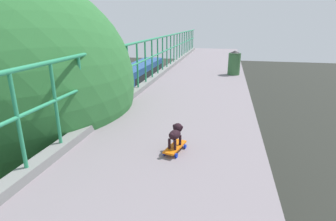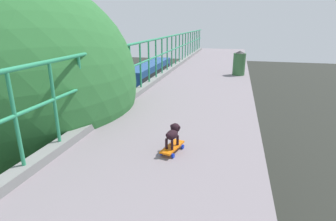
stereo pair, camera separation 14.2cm
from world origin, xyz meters
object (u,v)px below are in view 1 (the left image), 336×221
object	(u,v)px
car_grey_fifth	(68,200)
car_white_seventh	(130,134)
toy_skateboard	(175,147)
car_silver_sixth	(52,153)
city_bus	(140,77)
litter_bin	(234,62)
small_dog	(176,133)

from	to	relation	value
car_grey_fifth	car_white_seventh	size ratio (longest dim) A/B	1.00
toy_skateboard	car_silver_sixth	bearing A→B (deg)	134.52
car_grey_fifth	car_white_seventh	bearing A→B (deg)	88.47
city_bus	toy_skateboard	size ratio (longest dim) A/B	24.48
litter_bin	car_grey_fifth	bearing A→B (deg)	-175.48
car_silver_sixth	car_grey_fifth	bearing A→B (deg)	-48.26
car_grey_fifth	car_silver_sixth	xyz separation A→B (m)	(-3.34, 3.74, 0.01)
toy_skateboard	small_dog	distance (m)	0.21
city_bus	small_dog	distance (m)	28.03
city_bus	small_dog	world-z (taller)	small_dog
toy_skateboard	city_bus	bearing A→B (deg)	109.06
car_grey_fifth	litter_bin	xyz separation A→B (m)	(6.52, 0.51, 6.01)
car_silver_sixth	toy_skateboard	size ratio (longest dim) A/B	8.04
small_dog	toy_skateboard	bearing A→B (deg)	-120.48
car_silver_sixth	toy_skateboard	bearing A→B (deg)	-45.48
car_silver_sixth	litter_bin	world-z (taller)	litter_bin
car_grey_fifth	city_bus	size ratio (longest dim) A/B	0.34
city_bus	small_dog	bearing A→B (deg)	-70.92
toy_skateboard	litter_bin	xyz separation A→B (m)	(0.85, 5.94, 0.34)
car_grey_fifth	litter_bin	distance (m)	8.88
car_grey_fifth	small_dog	bearing A→B (deg)	-43.61
car_silver_sixth	small_dog	bearing A→B (deg)	-45.42
car_white_seventh	small_dog	bearing A→B (deg)	-66.65
car_white_seventh	small_dog	world-z (taller)	small_dog
toy_skateboard	small_dog	size ratio (longest dim) A/B	1.48
car_silver_sixth	car_white_seventh	distance (m)	5.01
car_grey_fifth	toy_skateboard	world-z (taller)	toy_skateboard
car_white_seventh	toy_skateboard	world-z (taller)	toy_skateboard
car_white_seventh	small_dog	size ratio (longest dim) A/B	12.22
city_bus	small_dog	size ratio (longest dim) A/B	36.22
car_grey_fifth	car_white_seventh	distance (m)	7.29
car_silver_sixth	toy_skateboard	world-z (taller)	toy_skateboard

